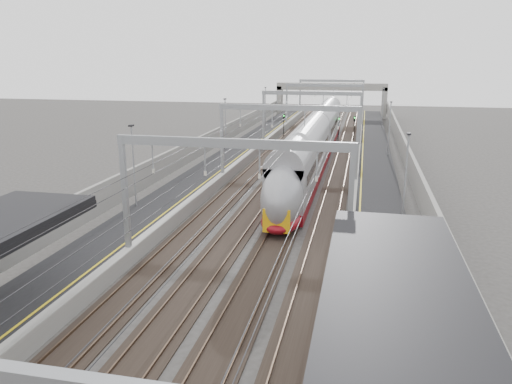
% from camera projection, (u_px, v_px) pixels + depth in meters
% --- Properties ---
extents(platform_left, '(4.00, 120.00, 1.00)m').
position_uv_depth(platform_left, '(215.00, 171.00, 51.31)').
color(platform_left, black).
rests_on(platform_left, ground).
extents(platform_right, '(4.00, 120.00, 1.00)m').
position_uv_depth(platform_right, '(374.00, 178.00, 48.05)').
color(platform_right, black).
rests_on(platform_right, ground).
extents(tracks, '(11.40, 140.00, 0.20)m').
position_uv_depth(tracks, '(292.00, 179.00, 49.79)').
color(tracks, black).
rests_on(tracks, ground).
extents(overhead_line, '(13.00, 140.00, 6.60)m').
position_uv_depth(overhead_line, '(301.00, 111.00, 54.46)').
color(overhead_line, gray).
rests_on(overhead_line, platform_left).
extents(overbridge, '(22.00, 2.20, 6.90)m').
position_uv_depth(overbridge, '(331.00, 91.00, 100.36)').
color(overbridge, gray).
rests_on(overbridge, ground).
extents(wall_left, '(0.30, 120.00, 3.20)m').
position_uv_depth(wall_left, '(185.00, 159.00, 51.67)').
color(wall_left, gray).
rests_on(wall_left, ground).
extents(wall_right, '(0.30, 120.00, 3.20)m').
position_uv_depth(wall_right, '(409.00, 169.00, 47.11)').
color(wall_right, gray).
rests_on(wall_right, ground).
extents(train, '(2.89, 52.60, 4.56)m').
position_uv_depth(train, '(314.00, 146.00, 55.43)').
color(train, maroon).
rests_on(train, ground).
extents(signal_green, '(0.32, 0.32, 3.48)m').
position_uv_depth(signal_green, '(284.00, 121.00, 76.02)').
color(signal_green, black).
rests_on(signal_green, ground).
extents(signal_red_near, '(0.32, 0.32, 3.48)m').
position_uv_depth(signal_red_near, '(339.00, 125.00, 72.11)').
color(signal_red_near, black).
rests_on(signal_red_near, ground).
extents(signal_red_far, '(0.32, 0.32, 3.48)m').
position_uv_depth(signal_red_far, '(354.00, 123.00, 73.46)').
color(signal_red_far, black).
rests_on(signal_red_far, ground).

